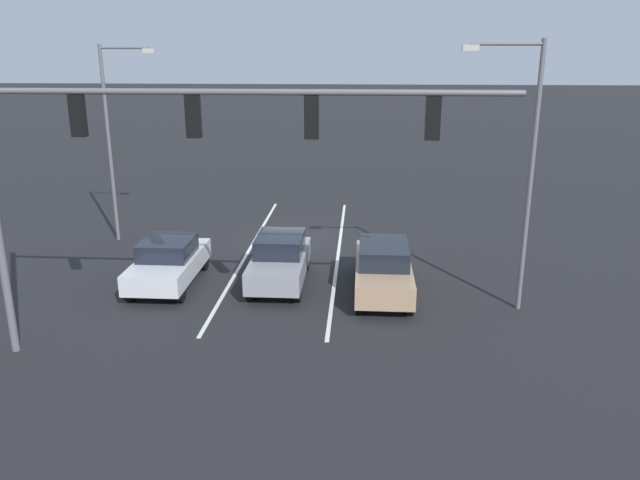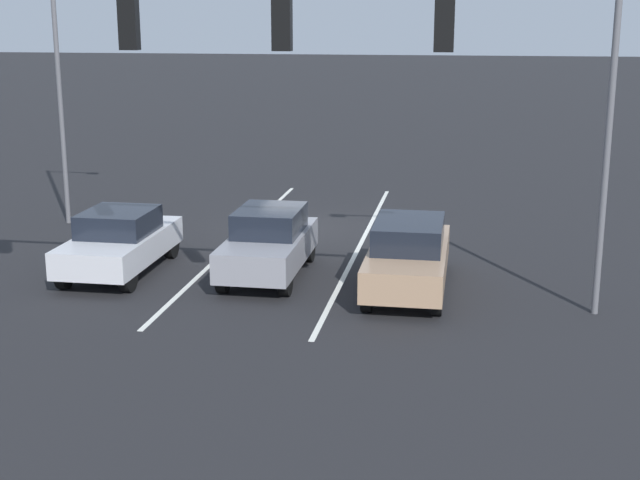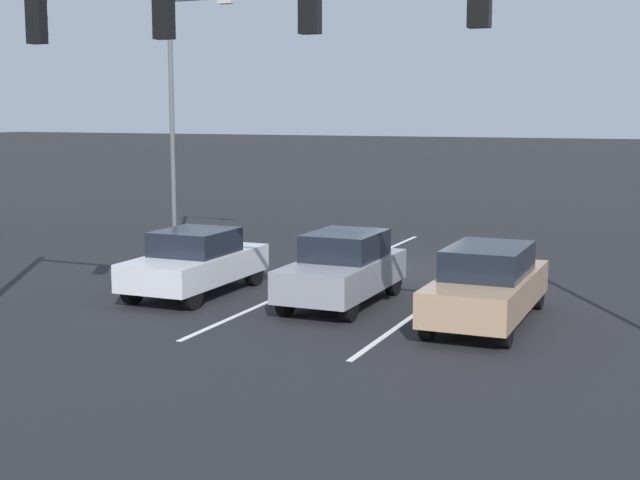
{
  "view_description": "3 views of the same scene",
  "coord_description": "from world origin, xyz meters",
  "px_view_note": "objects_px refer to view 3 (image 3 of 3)",
  "views": [
    {
      "loc": [
        -2.58,
        24.27,
        7.43
      ],
      "look_at": [
        -1.28,
        5.32,
        1.62
      ],
      "focal_mm": 35.0,
      "sensor_mm": 36.0,
      "label": 1
    },
    {
      "loc": [
        -4.6,
        25.16,
        6.09
      ],
      "look_at": [
        -1.34,
        5.97,
        1.18
      ],
      "focal_mm": 50.0,
      "sensor_mm": 36.0,
      "label": 2
    },
    {
      "loc": [
        -7.14,
        23.33,
        4.34
      ],
      "look_at": [
        0.03,
        6.44,
        1.66
      ],
      "focal_mm": 50.0,
      "sensor_mm": 36.0,
      "label": 3
    }
  ],
  "objects_px": {
    "car_tan_leftlane_front": "(487,284)",
    "street_lamp_right_shoulder": "(179,106)",
    "car_silver_rightlane_front": "(196,262)",
    "traffic_signal_gantry": "(130,51)",
    "car_gray_midlane_front": "(343,268)"
  },
  "relations": [
    {
      "from": "car_silver_rightlane_front",
      "to": "traffic_signal_gantry",
      "type": "height_order",
      "value": "traffic_signal_gantry"
    },
    {
      "from": "car_silver_rightlane_front",
      "to": "street_lamp_right_shoulder",
      "type": "height_order",
      "value": "street_lamp_right_shoulder"
    },
    {
      "from": "car_tan_leftlane_front",
      "to": "car_gray_midlane_front",
      "type": "bearing_deg",
      "value": -8.6
    },
    {
      "from": "car_gray_midlane_front",
      "to": "street_lamp_right_shoulder",
      "type": "distance_m",
      "value": 9.07
    },
    {
      "from": "car_silver_rightlane_front",
      "to": "street_lamp_right_shoulder",
      "type": "relative_size",
      "value": 0.54
    },
    {
      "from": "traffic_signal_gantry",
      "to": "car_gray_midlane_front",
      "type": "bearing_deg",
      "value": -109.63
    },
    {
      "from": "car_silver_rightlane_front",
      "to": "street_lamp_right_shoulder",
      "type": "bearing_deg",
      "value": -55.04
    },
    {
      "from": "car_tan_leftlane_front",
      "to": "car_gray_midlane_front",
      "type": "xyz_separation_m",
      "value": [
        3.37,
        -0.51,
        0.01
      ]
    },
    {
      "from": "car_gray_midlane_front",
      "to": "car_tan_leftlane_front",
      "type": "bearing_deg",
      "value": 171.4
    },
    {
      "from": "car_tan_leftlane_front",
      "to": "street_lamp_right_shoulder",
      "type": "bearing_deg",
      "value": -25.73
    },
    {
      "from": "car_tan_leftlane_front",
      "to": "traffic_signal_gantry",
      "type": "distance_m",
      "value": 8.39
    },
    {
      "from": "car_gray_midlane_front",
      "to": "traffic_signal_gantry",
      "type": "distance_m",
      "value": 7.17
    },
    {
      "from": "car_tan_leftlane_front",
      "to": "street_lamp_right_shoulder",
      "type": "relative_size",
      "value": 0.61
    },
    {
      "from": "car_gray_midlane_front",
      "to": "traffic_signal_gantry",
      "type": "height_order",
      "value": "traffic_signal_gantry"
    },
    {
      "from": "traffic_signal_gantry",
      "to": "street_lamp_right_shoulder",
      "type": "relative_size",
      "value": 1.62
    }
  ]
}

